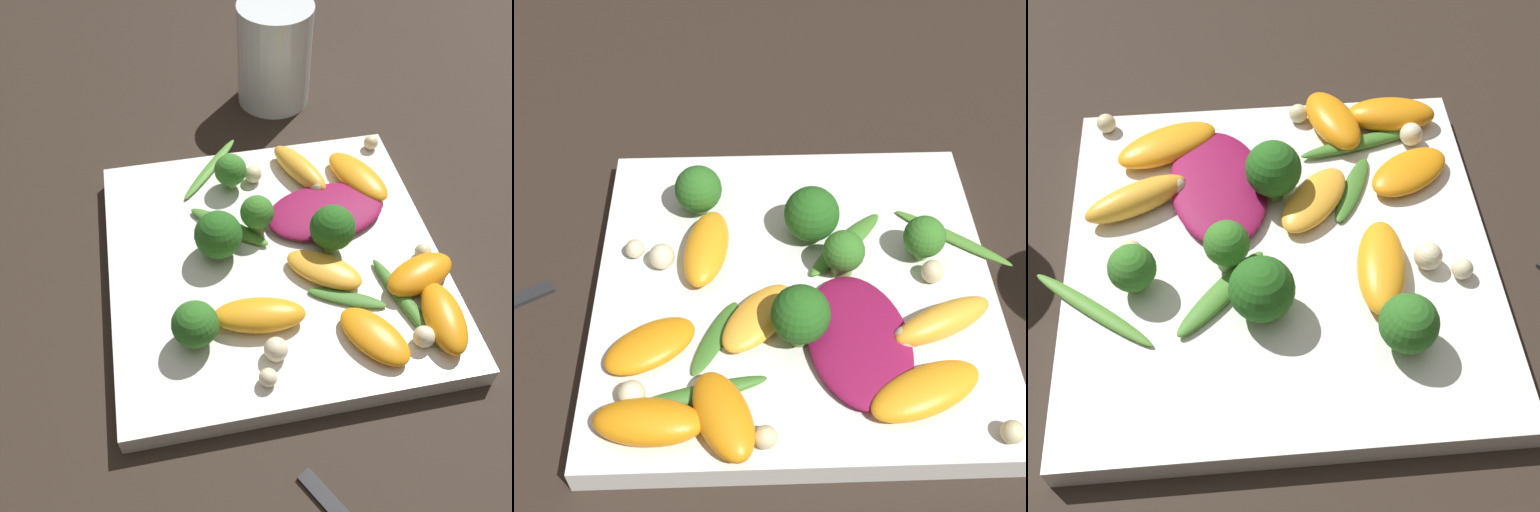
# 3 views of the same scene
# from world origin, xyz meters

# --- Properties ---
(ground_plane) EXTENTS (2.40, 2.40, 0.00)m
(ground_plane) POSITION_xyz_m (0.00, 0.00, 0.00)
(ground_plane) COLOR #2D231C
(plate) EXTENTS (0.28, 0.28, 0.02)m
(plate) POSITION_xyz_m (0.00, 0.00, 0.01)
(plate) COLOR white
(plate) RESTS_ON ground_plane
(radicchio_leaf_0) EXTENTS (0.12, 0.08, 0.01)m
(radicchio_leaf_0) POSITION_xyz_m (-0.06, -0.04, 0.03)
(radicchio_leaf_0) COLOR maroon
(radicchio_leaf_0) RESTS_ON plate
(orange_segment_0) EXTENTS (0.07, 0.05, 0.02)m
(orange_segment_0) POSITION_xyz_m (-0.11, 0.05, 0.03)
(orange_segment_0) COLOR orange
(orange_segment_0) RESTS_ON plate
(orange_segment_1) EXTENTS (0.06, 0.07, 0.01)m
(orange_segment_1) POSITION_xyz_m (-0.06, 0.10, 0.03)
(orange_segment_1) COLOR orange
(orange_segment_1) RESTS_ON plate
(orange_segment_2) EXTENTS (0.07, 0.07, 0.01)m
(orange_segment_2) POSITION_xyz_m (-0.04, 0.03, 0.03)
(orange_segment_2) COLOR #FCAD33
(orange_segment_2) RESTS_ON plate
(orange_segment_3) EXTENTS (0.05, 0.08, 0.02)m
(orange_segment_3) POSITION_xyz_m (-0.04, -0.09, 0.03)
(orange_segment_3) COLOR #FCAD33
(orange_segment_3) RESTS_ON plate
(orange_segment_4) EXTENTS (0.04, 0.07, 0.02)m
(orange_segment_4) POSITION_xyz_m (-0.11, 0.09, 0.03)
(orange_segment_4) COLOR orange
(orange_segment_4) RESTS_ON plate
(orange_segment_5) EXTENTS (0.06, 0.08, 0.02)m
(orange_segment_5) POSITION_xyz_m (-0.10, -0.07, 0.03)
(orange_segment_5) COLOR orange
(orange_segment_5) RESTS_ON plate
(orange_segment_6) EXTENTS (0.08, 0.04, 0.02)m
(orange_segment_6) POSITION_xyz_m (0.03, 0.06, 0.03)
(orange_segment_6) COLOR orange
(orange_segment_6) RESTS_ON plate
(broccoli_floret_0) EXTENTS (0.04, 0.04, 0.04)m
(broccoli_floret_0) POSITION_xyz_m (0.08, 0.07, 0.04)
(broccoli_floret_0) COLOR #84AD5B
(broccoli_floret_0) RESTS_ON plate
(broccoli_floret_1) EXTENTS (0.04, 0.04, 0.04)m
(broccoli_floret_1) POSITION_xyz_m (0.05, -0.01, 0.04)
(broccoli_floret_1) COLOR #84AD5B
(broccoli_floret_1) RESTS_ON plate
(broccoli_floret_2) EXTENTS (0.03, 0.03, 0.04)m
(broccoli_floret_2) POSITION_xyz_m (0.02, -0.09, 0.04)
(broccoli_floret_2) COLOR #84AD5B
(broccoli_floret_2) RESTS_ON plate
(broccoli_floret_3) EXTENTS (0.04, 0.04, 0.05)m
(broccoli_floret_3) POSITION_xyz_m (-0.05, 0.00, 0.05)
(broccoli_floret_3) COLOR #7A9E51
(broccoli_floret_3) RESTS_ON plate
(broccoli_floret_4) EXTENTS (0.03, 0.03, 0.04)m
(broccoli_floret_4) POSITION_xyz_m (0.01, -0.03, 0.04)
(broccoli_floret_4) COLOR #7A9E51
(broccoli_floret_4) RESTS_ON plate
(arugula_sprig_0) EXTENTS (0.03, 0.10, 0.01)m
(arugula_sprig_0) POSITION_xyz_m (-0.09, 0.07, 0.02)
(arugula_sprig_0) COLOR #3D7528
(arugula_sprig_0) RESTS_ON plate
(arugula_sprig_1) EXTENTS (0.07, 0.08, 0.00)m
(arugula_sprig_1) POSITION_xyz_m (0.04, -0.12, 0.02)
(arugula_sprig_1) COLOR #518E33
(arugula_sprig_1) RESTS_ON plate
(arugula_sprig_2) EXTENTS (0.06, 0.04, 0.00)m
(arugula_sprig_2) POSITION_xyz_m (-0.05, 0.06, 0.02)
(arugula_sprig_2) COLOR #3D7528
(arugula_sprig_2) RESTS_ON plate
(arugula_sprig_3) EXTENTS (0.07, 0.07, 0.01)m
(arugula_sprig_3) POSITION_xyz_m (0.03, -0.04, 0.02)
(arugula_sprig_3) COLOR #47842D
(arugula_sprig_3) RESTS_ON plate
(macadamia_nut_0) EXTENTS (0.01, 0.01, 0.01)m
(macadamia_nut_0) POSITION_xyz_m (-0.13, -0.12, 0.03)
(macadamia_nut_0) COLOR beige
(macadamia_nut_0) RESTS_ON plate
(macadamia_nut_1) EXTENTS (0.02, 0.02, 0.02)m
(macadamia_nut_1) POSITION_xyz_m (-0.09, 0.11, 0.03)
(macadamia_nut_1) COLOR beige
(macadamia_nut_1) RESTS_ON plate
(macadamia_nut_2) EXTENTS (0.01, 0.01, 0.01)m
(macadamia_nut_2) POSITION_xyz_m (-0.12, 0.02, 0.03)
(macadamia_nut_2) COLOR beige
(macadamia_nut_2) RESTS_ON plate
(macadamia_nut_3) EXTENTS (0.01, 0.01, 0.01)m
(macadamia_nut_3) POSITION_xyz_m (0.03, 0.12, 0.03)
(macadamia_nut_3) COLOR beige
(macadamia_nut_3) RESTS_ON plate
(macadamia_nut_4) EXTENTS (0.02, 0.02, 0.02)m
(macadamia_nut_4) POSITION_xyz_m (-0.06, -0.07, 0.03)
(macadamia_nut_4) COLOR beige
(macadamia_nut_4) RESTS_ON plate
(macadamia_nut_5) EXTENTS (0.02, 0.02, 0.02)m
(macadamia_nut_5) POSITION_xyz_m (0.00, -0.10, 0.03)
(macadamia_nut_5) COLOR beige
(macadamia_nut_5) RESTS_ON plate
(macadamia_nut_6) EXTENTS (0.02, 0.02, 0.02)m
(macadamia_nut_6) POSITION_xyz_m (0.02, 0.09, 0.03)
(macadamia_nut_6) COLOR beige
(macadamia_nut_6) RESTS_ON plate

